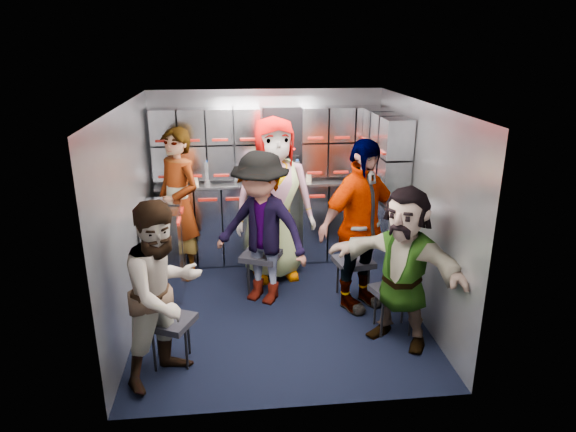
{
  "coord_description": "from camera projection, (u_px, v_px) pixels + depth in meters",
  "views": [
    {
      "loc": [
        -0.4,
        -4.7,
        2.66
      ],
      "look_at": [
        0.14,
        0.35,
        0.9
      ],
      "focal_mm": 32.0,
      "sensor_mm": 36.0,
      "label": 1
    }
  ],
  "objects": [
    {
      "name": "wall_back",
      "position": [
        267.0,
        175.0,
        6.39
      ],
      "size": [
        2.8,
        0.04,
        2.1
      ],
      "primitive_type": "cube",
      "color": "gray",
      "rests_on": "ground"
    },
    {
      "name": "locker_bank_right",
      "position": [
        386.0,
        152.0,
        5.62
      ],
      "size": [
        0.28,
        1.0,
        0.82
      ],
      "primitive_type": "cube",
      "color": "#A4A8B4",
      "rests_on": "wall_right"
    },
    {
      "name": "bottle_mid",
      "position": [
        207.0,
        173.0,
        6.04
      ],
      "size": [
        0.07,
        0.07,
        0.27
      ],
      "primitive_type": "cylinder",
      "color": "white",
      "rests_on": "counter"
    },
    {
      "name": "attendant_arc_e",
      "position": [
        403.0,
        267.0,
        4.54
      ],
      "size": [
        1.31,
        1.26,
        1.49
      ],
      "primitive_type": "imported",
      "rotation": [
        0.0,
        0.0,
        -0.75
      ],
      "color": "black",
      "rests_on": "ground"
    },
    {
      "name": "jump_seat_mid_left",
      "position": [
        261.0,
        258.0,
        5.57
      ],
      "size": [
        0.5,
        0.49,
        0.46
      ],
      "rotation": [
        0.0,
        0.0,
        -0.39
      ],
      "color": "black",
      "rests_on": "ground"
    },
    {
      "name": "coffee_niche",
      "position": [
        282.0,
        143.0,
        6.19
      ],
      "size": [
        0.46,
        0.16,
        0.84
      ],
      "primitive_type": null,
      "color": "black",
      "rests_on": "wall_back"
    },
    {
      "name": "jump_seat_mid_right",
      "position": [
        354.0,
        264.0,
        5.45
      ],
      "size": [
        0.44,
        0.42,
        0.45
      ],
      "rotation": [
        0.0,
        0.0,
        0.18
      ],
      "color": "black",
      "rests_on": "ground"
    },
    {
      "name": "floor",
      "position": [
        279.0,
        309.0,
        5.33
      ],
      "size": [
        3.0,
        3.0,
        0.0
      ],
      "primitive_type": "plane",
      "color": "black",
      "rests_on": "ground"
    },
    {
      "name": "wall_right",
      "position": [
        417.0,
        209.0,
        5.12
      ],
      "size": [
        0.04,
        3.0,
        2.1
      ],
      "primitive_type": "cube",
      "color": "gray",
      "rests_on": "ground"
    },
    {
      "name": "ceiling",
      "position": [
        277.0,
        104.0,
        4.64
      ],
      "size": [
        2.8,
        3.0,
        0.02
      ],
      "primitive_type": "cube",
      "color": "silver",
      "rests_on": "wall_back"
    },
    {
      "name": "cart_bank_back",
      "position": [
        269.0,
        223.0,
        6.38
      ],
      "size": [
        2.68,
        0.38,
        0.99
      ],
      "primitive_type": "cube",
      "color": "#A4A8B4",
      "rests_on": "ground"
    },
    {
      "name": "cart_bank_left",
      "position": [
        165.0,
        249.0,
        5.57
      ],
      "size": [
        0.38,
        0.76,
        0.99
      ],
      "primitive_type": "cube",
      "color": "#A4A8B4",
      "rests_on": "ground"
    },
    {
      "name": "locker_bank_back",
      "position": [
        268.0,
        143.0,
        6.11
      ],
      "size": [
        2.68,
        0.28,
        0.82
      ],
      "primitive_type": "cube",
      "color": "#A4A8B4",
      "rests_on": "wall_back"
    },
    {
      "name": "right_cabinet",
      "position": [
        383.0,
        239.0,
        5.85
      ],
      "size": [
        0.28,
        1.2,
        1.0
      ],
      "primitive_type": "cube",
      "color": "#A4A8B4",
      "rests_on": "ground"
    },
    {
      "name": "wall_left",
      "position": [
        130.0,
        219.0,
        4.84
      ],
      "size": [
        0.04,
        3.0,
        2.1
      ],
      "primitive_type": "cube",
      "color": "gray",
      "rests_on": "ground"
    },
    {
      "name": "jump_seat_near_left",
      "position": [
        170.0,
        324.0,
        4.34
      ],
      "size": [
        0.47,
        0.46,
        0.43
      ],
      "rotation": [
        0.0,
        0.0,
        -0.43
      ],
      "color": "black",
      "rests_on": "ground"
    },
    {
      "name": "attendant_arc_a",
      "position": [
        164.0,
        293.0,
        4.04
      ],
      "size": [
        0.93,
        0.94,
        1.53
      ],
      "primitive_type": "imported",
      "rotation": [
        0.0,
        0.0,
        0.81
      ],
      "color": "black",
      "rests_on": "ground"
    },
    {
      "name": "bottle_right",
      "position": [
        297.0,
        171.0,
        6.15
      ],
      "size": [
        0.06,
        0.06,
        0.25
      ],
      "primitive_type": "cylinder",
      "color": "white",
      "rests_on": "counter"
    },
    {
      "name": "attendant_standing",
      "position": [
        179.0,
        205.0,
        5.83
      ],
      "size": [
        0.74,
        0.75,
        1.75
      ],
      "primitive_type": "imported",
      "rotation": [
        0.0,
        0.0,
        -0.81
      ],
      "color": "black",
      "rests_on": "ground"
    },
    {
      "name": "counter",
      "position": [
        269.0,
        182.0,
        6.21
      ],
      "size": [
        2.68,
        0.42,
        0.03
      ],
      "primitive_type": "cube",
      "color": "#AEB0B5",
      "rests_on": "cart_bank_back"
    },
    {
      "name": "jump_seat_center",
      "position": [
        274.0,
        238.0,
        6.15
      ],
      "size": [
        0.42,
        0.41,
        0.45
      ],
      "rotation": [
        0.0,
        0.0,
        -0.14
      ],
      "color": "black",
      "rests_on": "ground"
    },
    {
      "name": "attendant_arc_d",
      "position": [
        360.0,
        226.0,
        5.12
      ],
      "size": [
        1.11,
        0.91,
        1.77
      ],
      "primitive_type": "imported",
      "rotation": [
        0.0,
        0.0,
        0.54
      ],
      "color": "black",
      "rests_on": "ground"
    },
    {
      "name": "attendant_arc_c",
      "position": [
        274.0,
        200.0,
        5.81
      ],
      "size": [
        0.99,
        0.71,
        1.87
      ],
      "primitive_type": "imported",
      "rotation": [
        0.0,
        0.0,
        0.14
      ],
      "color": "black",
      "rests_on": "ground"
    },
    {
      "name": "attendant_arc_b",
      "position": [
        261.0,
        229.0,
        5.27
      ],
      "size": [
        1.21,
        1.08,
        1.62
      ],
      "primitive_type": "imported",
      "rotation": [
        0.0,
        0.0,
        -0.58
      ],
      "color": "black",
      "rests_on": "ground"
    },
    {
      "name": "red_latch_strip",
      "position": [
        270.0,
        198.0,
        6.06
      ],
      "size": [
        2.6,
        0.02,
        0.03
      ],
      "primitive_type": "cube",
      "color": "#9A160E",
      "rests_on": "cart_bank_back"
    },
    {
      "name": "cup_right",
      "position": [
        308.0,
        177.0,
        6.18
      ],
      "size": [
        0.07,
        0.07,
        0.1
      ],
      "primitive_type": "cylinder",
      "color": "tan",
      "rests_on": "counter"
    },
    {
      "name": "jump_seat_near_right",
      "position": [
        394.0,
        293.0,
        4.83
      ],
      "size": [
        0.46,
        0.45,
        0.44
      ],
      "rotation": [
        0.0,
        0.0,
        0.29
      ],
      "color": "black",
      "rests_on": "ground"
    },
    {
      "name": "cup_left",
      "position": [
        195.0,
        181.0,
        6.04
      ],
      "size": [
        0.08,
        0.08,
        0.1
      ],
      "primitive_type": "cylinder",
      "color": "tan",
      "rests_on": "counter"
    },
    {
      "name": "bottle_left",
      "position": [
        249.0,
        174.0,
        6.09
      ],
      "size": [
        0.07,
        0.07,
        0.22
      ],
      "primitive_type": "cylinder",
      "color": "white",
      "rests_on": "counter"
    }
  ]
}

